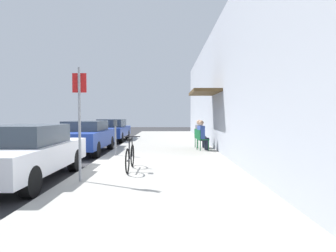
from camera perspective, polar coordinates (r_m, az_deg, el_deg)
ground_plane at (r=9.58m, az=-15.05°, el=-7.76°), size 60.00×60.00×0.00m
sidewalk_slab at (r=11.24m, az=-1.15°, el=-5.91°), size 4.50×32.00×0.12m
building_facade at (r=11.41m, az=11.08°, el=8.00°), size 1.40×32.00×5.62m
parked_car_0 at (r=8.02m, az=-26.40°, el=-4.63°), size 1.80×4.40×1.39m
parked_car_1 at (r=12.97m, az=-16.03°, el=-1.94°), size 1.80×4.40×1.38m
parked_car_2 at (r=18.65m, az=-11.15°, el=-0.71°), size 1.80×4.40×1.37m
parking_meter at (r=11.15m, az=-10.46°, el=-1.73°), size 0.12×0.10×1.32m
street_sign at (r=7.00m, az=-17.07°, el=2.07°), size 0.32×0.06×2.60m
bicycle_0 at (r=8.20m, az=-7.65°, el=-5.99°), size 0.46×1.71×0.90m
cafe_chair_0 at (r=12.70m, az=6.16°, el=-2.42°), size 0.54×0.54×0.87m
seated_patron_0 at (r=12.71m, az=6.41°, el=-1.55°), size 0.50×0.45×1.29m
cafe_chair_1 at (r=13.61m, az=5.73°, el=-2.11°), size 0.53×0.53×0.87m
seated_patron_1 at (r=13.62m, az=5.97°, el=-1.30°), size 0.49×0.44×1.29m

